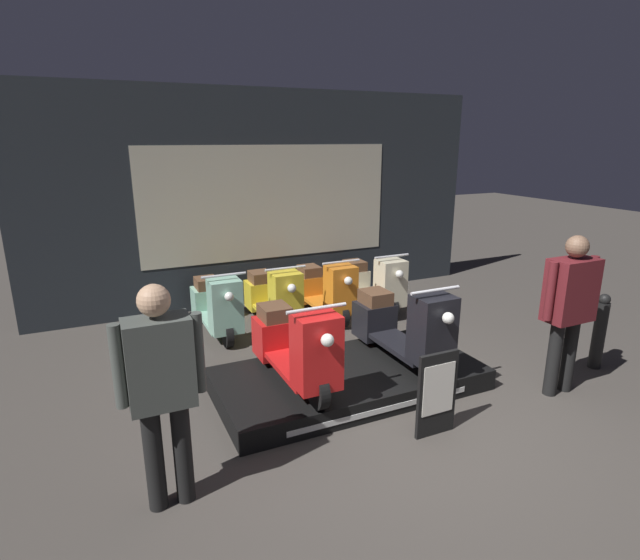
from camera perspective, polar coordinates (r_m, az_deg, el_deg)
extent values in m
plane|color=#423D38|center=(4.69, 12.55, -16.62)|extent=(30.00, 30.00, 0.00)
cube|color=#23282D|center=(7.71, -5.82, 9.18)|extent=(7.06, 0.08, 3.20)
cube|color=beige|center=(7.67, -5.70, 8.77)|extent=(3.88, 0.01, 1.70)
cube|color=black|center=(5.25, 3.32, -11.18)|extent=(2.70, 1.32, 0.22)
cube|color=silver|center=(4.75, 7.20, -14.54)|extent=(1.89, 0.01, 0.05)
cylinder|color=black|center=(4.44, -0.27, -12.43)|extent=(0.09, 0.35, 0.35)
cylinder|color=black|center=(5.36, -5.25, -7.27)|extent=(0.09, 0.35, 0.35)
cube|color=red|center=(4.89, -3.01, -9.69)|extent=(0.36, 1.00, 0.05)
cube|color=red|center=(4.30, -0.42, -8.17)|extent=(0.38, 0.31, 0.66)
cube|color=red|center=(5.30, -5.17, -6.48)|extent=(0.40, 0.37, 0.40)
cube|color=brown|center=(5.20, -5.22, -3.71)|extent=(0.29, 0.33, 0.15)
cylinder|color=silver|center=(4.15, -0.38, -3.27)|extent=(0.54, 0.03, 0.03)
sphere|color=white|center=(4.05, 0.85, -6.90)|extent=(0.11, 0.11, 0.11)
cylinder|color=black|center=(5.01, 12.64, -9.35)|extent=(0.09, 0.35, 0.35)
cylinder|color=black|center=(5.85, 6.07, -5.28)|extent=(0.09, 0.35, 0.35)
cube|color=black|center=(5.42, 9.08, -7.24)|extent=(0.36, 1.00, 0.05)
cube|color=black|center=(4.89, 12.70, -5.52)|extent=(0.38, 0.31, 0.66)
cube|color=black|center=(5.79, 6.23, -4.53)|extent=(0.40, 0.37, 0.40)
cube|color=brown|center=(5.70, 6.36, -1.96)|extent=(0.29, 0.33, 0.15)
cylinder|color=silver|center=(4.76, 13.05, -1.15)|extent=(0.54, 0.03, 0.03)
sphere|color=white|center=(4.67, 14.44, -4.24)|extent=(0.11, 0.11, 0.11)
cylinder|color=black|center=(6.28, -10.55, -6.04)|extent=(0.09, 0.35, 0.35)
cylinder|color=black|center=(7.30, -12.76, -3.03)|extent=(0.09, 0.35, 0.35)
cube|color=#8EC6AD|center=(6.79, -11.74, -4.48)|extent=(0.36, 1.00, 0.05)
cube|color=#8EC6AD|center=(6.19, -10.77, -2.95)|extent=(0.38, 0.31, 0.66)
cube|color=#8EC6AD|center=(7.25, -12.76, -2.42)|extent=(0.40, 0.37, 0.40)
cube|color=brown|center=(7.16, -12.88, -0.34)|extent=(0.29, 0.33, 0.15)
cylinder|color=silver|center=(6.07, -10.94, 0.54)|extent=(0.54, 0.03, 0.03)
sphere|color=white|center=(5.93, -10.34, -1.87)|extent=(0.11, 0.11, 0.11)
cylinder|color=black|center=(6.50, -3.79, -5.03)|extent=(0.09, 0.35, 0.35)
cylinder|color=black|center=(7.49, -6.86, -2.25)|extent=(0.09, 0.35, 0.35)
cube|color=yellow|center=(6.99, -5.43, -3.60)|extent=(0.36, 1.00, 0.05)
cube|color=yellow|center=(6.41, -3.93, -2.03)|extent=(0.38, 0.31, 0.66)
cube|color=yellow|center=(7.44, -6.82, -1.65)|extent=(0.40, 0.37, 0.40)
cube|color=brown|center=(7.35, -6.87, 0.38)|extent=(0.29, 0.33, 0.15)
cylinder|color=silver|center=(6.29, -3.97, 1.35)|extent=(0.54, 0.03, 0.03)
sphere|color=white|center=(6.16, -3.24, -0.95)|extent=(0.11, 0.11, 0.11)
cylinder|color=black|center=(6.81, 2.43, -4.03)|extent=(0.09, 0.35, 0.35)
cylinder|color=black|center=(7.75, -1.32, -1.50)|extent=(0.09, 0.35, 0.35)
cube|color=orange|center=(7.28, 0.43, -2.74)|extent=(0.36, 1.00, 0.05)
cube|color=orange|center=(6.72, 2.37, -1.16)|extent=(0.38, 0.31, 0.66)
cube|color=orange|center=(7.70, -1.24, -0.91)|extent=(0.40, 0.37, 0.40)
cube|color=brown|center=(7.62, -1.23, 1.05)|extent=(0.29, 0.33, 0.15)
cylinder|color=silver|center=(6.61, 2.44, 2.08)|extent=(0.54, 0.03, 0.03)
sphere|color=white|center=(6.48, 3.26, -0.09)|extent=(0.11, 0.11, 0.11)
cylinder|color=black|center=(7.19, 8.05, -3.09)|extent=(0.09, 0.35, 0.35)
cylinder|color=black|center=(8.09, 3.82, -0.79)|extent=(0.09, 0.35, 0.35)
cube|color=beige|center=(7.63, 5.80, -1.93)|extent=(0.36, 1.00, 0.05)
cube|color=beige|center=(7.10, 8.04, -0.36)|extent=(0.38, 0.31, 0.66)
cube|color=beige|center=(8.04, 3.92, -0.22)|extent=(0.40, 0.37, 0.40)
cube|color=brown|center=(7.96, 3.98, 1.67)|extent=(0.29, 0.33, 0.15)
cylinder|color=silver|center=(6.99, 8.20, 2.71)|extent=(0.54, 0.03, 0.03)
sphere|color=white|center=(6.88, 9.07, 0.67)|extent=(0.11, 0.11, 0.11)
cylinder|color=black|center=(3.79, -18.42, -18.81)|extent=(0.13, 0.13, 0.78)
cylinder|color=black|center=(3.80, -15.43, -18.38)|extent=(0.13, 0.13, 0.78)
cube|color=#474C47|center=(3.46, -17.85, -9.00)|extent=(0.42, 0.24, 0.62)
cylinder|color=#474C47|center=(3.43, -22.09, -9.15)|extent=(0.08, 0.08, 0.57)
cylinder|color=#474C47|center=(3.48, -13.75, -8.06)|extent=(0.08, 0.08, 0.57)
sphere|color=tan|center=(3.30, -18.48, -2.23)|extent=(0.21, 0.21, 0.21)
cylinder|color=black|center=(5.52, 25.15, -8.12)|extent=(0.13, 0.13, 0.78)
cylinder|color=black|center=(5.68, 26.57, -7.64)|extent=(0.13, 0.13, 0.78)
cube|color=#5B191E|center=(5.37, 26.76, -1.03)|extent=(0.48, 0.27, 0.62)
cylinder|color=#5B191E|center=(5.16, 24.84, -1.17)|extent=(0.08, 0.08, 0.57)
cylinder|color=#5B191E|center=(5.58, 28.59, -0.42)|extent=(0.08, 0.08, 0.57)
sphere|color=brown|center=(5.28, 27.34, 3.43)|extent=(0.21, 0.21, 0.21)
cube|color=black|center=(4.49, 13.19, -12.60)|extent=(0.39, 0.04, 0.77)
cube|color=white|center=(4.45, 13.41, -12.06)|extent=(0.32, 0.01, 0.46)
cylinder|color=black|center=(6.37, 29.25, -5.56)|extent=(0.13, 0.13, 0.77)
sphere|color=black|center=(6.25, 29.77, -1.93)|extent=(0.12, 0.12, 0.12)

